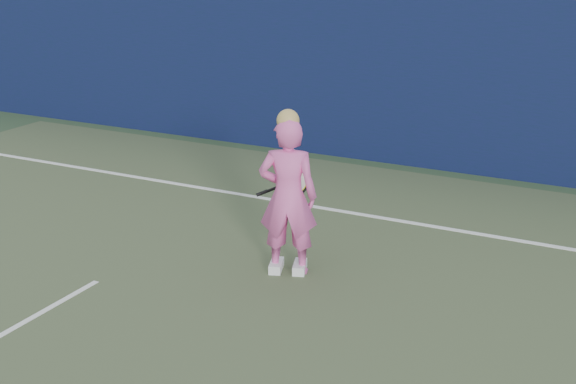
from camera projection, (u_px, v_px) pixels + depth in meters
The scene contains 4 objects.
ground at pixel (21, 325), 7.02m from camera, with size 80.00×80.00×0.00m, color #33472C.
backstop_wall at pixel (330, 72), 12.12m from camera, with size 24.00×0.40×2.50m, color #0B1833.
player at pixel (288, 196), 7.87m from camera, with size 0.68×0.55×1.68m.
racket at pixel (294, 182), 8.35m from camera, with size 0.44×0.45×0.32m.
Camera 1 is at (4.96, -4.54, 3.29)m, focal length 50.00 mm.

